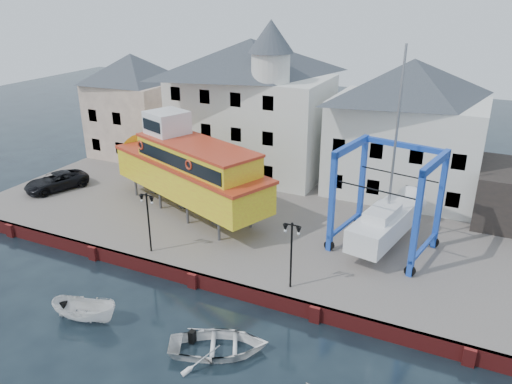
% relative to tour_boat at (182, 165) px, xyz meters
% --- Properties ---
extents(ground, '(140.00, 140.00, 0.00)m').
position_rel_tour_boat_xyz_m(ground, '(5.98, -8.22, -4.55)').
color(ground, black).
rests_on(ground, ground).
extents(hardstanding, '(44.00, 22.00, 1.00)m').
position_rel_tour_boat_xyz_m(hardstanding, '(5.98, 2.78, -4.05)').
color(hardstanding, '#655E58').
rests_on(hardstanding, ground).
extents(quay_wall, '(44.00, 0.47, 1.00)m').
position_rel_tour_boat_xyz_m(quay_wall, '(5.98, -8.11, -4.05)').
color(quay_wall, maroon).
rests_on(quay_wall, ground).
extents(building_pink, '(8.00, 7.00, 10.30)m').
position_rel_tour_boat_xyz_m(building_pink, '(-12.02, 9.78, 1.60)').
color(building_pink, tan).
rests_on(building_pink, hardstanding).
extents(building_white_main, '(14.00, 8.30, 14.00)m').
position_rel_tour_boat_xyz_m(building_white_main, '(1.11, 10.18, 2.80)').
color(building_white_main, silver).
rests_on(building_white_main, hardstanding).
extents(building_white_right, '(12.00, 8.00, 11.20)m').
position_rel_tour_boat_xyz_m(building_white_right, '(14.98, 10.78, 2.05)').
color(building_white_right, silver).
rests_on(building_white_right, hardstanding).
extents(lamp_post_left, '(1.12, 0.32, 4.20)m').
position_rel_tour_boat_xyz_m(lamp_post_left, '(1.98, -7.02, -0.37)').
color(lamp_post_left, black).
rests_on(lamp_post_left, hardstanding).
extents(lamp_post_right, '(1.12, 0.32, 4.20)m').
position_rel_tour_boat_xyz_m(lamp_post_right, '(11.98, -7.02, -0.37)').
color(lamp_post_right, black).
rests_on(lamp_post_right, hardstanding).
extents(tour_boat, '(17.57, 10.15, 7.52)m').
position_rel_tour_boat_xyz_m(tour_boat, '(0.00, 0.00, 0.00)').
color(tour_boat, '#59595E').
rests_on(tour_boat, hardstanding).
extents(travel_lift, '(6.99, 9.07, 13.32)m').
position_rel_tour_boat_xyz_m(travel_lift, '(15.95, 0.78, -1.32)').
color(travel_lift, '#173FBA').
rests_on(travel_lift, hardstanding).
extents(van, '(4.23, 5.82, 1.47)m').
position_rel_tour_boat_xyz_m(van, '(-12.11, -1.50, -2.81)').
color(van, black).
rests_on(van, hardstanding).
extents(motorboat_a, '(4.12, 2.26, 1.51)m').
position_rel_tour_boat_xyz_m(motorboat_a, '(2.32, -13.65, -4.55)').
color(motorboat_a, white).
rests_on(motorboat_a, ground).
extents(motorboat_b, '(6.18, 5.54, 1.05)m').
position_rel_tour_boat_xyz_m(motorboat_b, '(10.37, -12.73, -4.55)').
color(motorboat_b, white).
rests_on(motorboat_b, ground).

